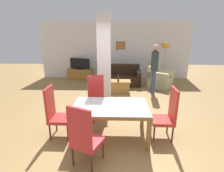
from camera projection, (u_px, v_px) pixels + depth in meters
ground_plane at (111, 136)px, 3.89m from camera, size 18.00×18.00×0.00m
back_wall at (115, 51)px, 8.46m from camera, size 7.20×0.09×2.70m
divider_pillar at (104, 63)px, 5.10m from camera, size 0.38×0.32×2.70m
dining_table at (111, 112)px, 3.72m from camera, size 1.60×1.01×0.73m
dining_chair_head_left at (56, 112)px, 3.76m from camera, size 0.46×0.46×1.13m
dining_chair_near_left at (84, 136)px, 2.87m from camera, size 0.61×0.61×1.13m
dining_chair_far_left at (97, 97)px, 4.63m from camera, size 0.60×0.60×1.13m
dining_chair_head_right at (167, 113)px, 3.68m from camera, size 0.46×0.46×1.13m
sofa at (120, 78)px, 7.64m from camera, size 1.70×0.85×0.86m
armchair at (159, 79)px, 7.37m from camera, size 1.17×1.16×0.88m
coffee_table at (120, 86)px, 6.73m from camera, size 0.78×0.48×0.44m
bottle at (118, 79)px, 6.53m from camera, size 0.07×0.07×0.25m
tv_stand at (80, 74)px, 8.57m from camera, size 1.20×0.40×0.49m
tv_screen at (80, 64)px, 8.43m from camera, size 0.99×0.36×0.52m
floor_lamp at (165, 49)px, 7.67m from camera, size 0.34×0.34×1.77m
standing_person at (154, 66)px, 6.31m from camera, size 0.26×0.40×1.80m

